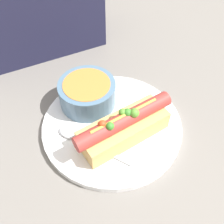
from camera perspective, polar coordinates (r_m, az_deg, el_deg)
name	(u,v)px	position (r m, az deg, el deg)	size (l,w,h in m)	color
ground_plane	(112,127)	(0.51, 0.00, -3.32)	(4.00, 4.00, 0.00)	slate
dinner_plate	(112,125)	(0.51, 0.00, -2.89)	(0.27, 0.27, 0.01)	white
hot_dog	(124,127)	(0.46, 2.57, -3.20)	(0.19, 0.08, 0.07)	tan
soup_bowl	(87,92)	(0.52, -5.39, 4.26)	(0.11, 0.11, 0.05)	slate
spoon	(79,138)	(0.48, -7.26, -5.54)	(0.10, 0.13, 0.01)	#B7B7BC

